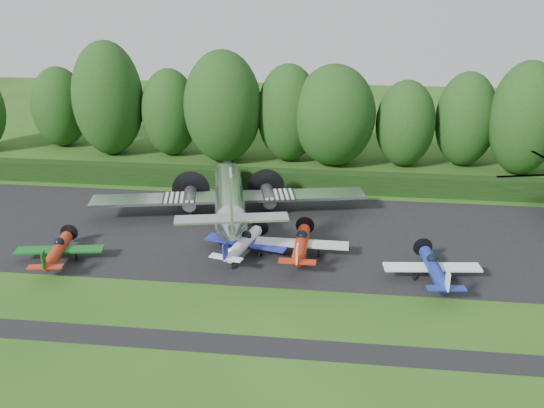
# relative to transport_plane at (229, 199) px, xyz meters

# --- Properties ---
(ground) EXTENTS (160.00, 160.00, 0.00)m
(ground) POSITION_rel_transport_plane_xyz_m (4.74, -12.22, -2.17)
(ground) COLOR #1F4814
(ground) RESTS_ON ground
(apron) EXTENTS (70.00, 18.00, 0.01)m
(apron) POSITION_rel_transport_plane_xyz_m (4.74, -2.22, -2.16)
(apron) COLOR black
(apron) RESTS_ON ground
(taxiway_verge) EXTENTS (70.00, 2.00, 0.00)m
(taxiway_verge) POSITION_rel_transport_plane_xyz_m (4.74, -18.22, -2.16)
(taxiway_verge) COLOR black
(taxiway_verge) RESTS_ON ground
(hedgerow) EXTENTS (90.00, 1.60, 2.00)m
(hedgerow) POSITION_rel_transport_plane_xyz_m (4.74, 8.78, -2.17)
(hedgerow) COLOR black
(hedgerow) RESTS_ON ground
(transport_plane) EXTENTS (24.24, 18.58, 7.77)m
(transport_plane) POSITION_rel_transport_plane_xyz_m (0.00, 0.00, 0.00)
(transport_plane) COLOR silver
(transport_plane) RESTS_ON ground
(light_plane_red) EXTENTS (6.54, 6.87, 2.51)m
(light_plane_red) POSITION_rel_transport_plane_xyz_m (-11.32, -9.29, -1.12)
(light_plane_red) COLOR #B12B10
(light_plane_red) RESTS_ON ground
(light_plane_white) EXTENTS (6.64, 6.98, 2.55)m
(light_plane_white) POSITION_rel_transport_plane_xyz_m (2.36, -6.41, -1.10)
(light_plane_white) COLOR white
(light_plane_white) RESTS_ON ground
(light_plane_orange) EXTENTS (7.21, 7.58, 2.77)m
(light_plane_orange) POSITION_rel_transport_plane_xyz_m (6.78, -6.25, -1.01)
(light_plane_orange) COLOR red
(light_plane_orange) RESTS_ON ground
(light_plane_blue) EXTENTS (6.88, 7.23, 2.64)m
(light_plane_blue) POSITION_rel_transport_plane_xyz_m (16.36, -8.98, -1.07)
(light_plane_blue) COLOR navy
(light_plane_blue) RESTS_ON ground
(tree_0) EXTENTS (9.13, 9.13, 11.22)m
(tree_0) POSITION_rel_transport_plane_xyz_m (8.52, 17.80, 3.44)
(tree_0) COLOR black
(tree_0) RESTS_ON ground
(tree_1) EXTENTS (7.32, 7.32, 12.10)m
(tree_1) POSITION_rel_transport_plane_xyz_m (28.47, 16.91, 3.87)
(tree_1) COLOR black
(tree_1) RESTS_ON ground
(tree_3) EXTENTS (6.66, 6.66, 10.48)m
(tree_3) POSITION_rel_transport_plane_xyz_m (22.95, 19.27, 3.06)
(tree_3) COLOR black
(tree_3) RESTS_ON ground
(tree_4) EXTENTS (6.58, 6.58, 10.16)m
(tree_4) POSITION_rel_transport_plane_xyz_m (-10.54, 19.40, 2.90)
(tree_4) COLOR black
(tree_4) RESTS_ON ground
(tree_5) EXTENTS (6.50, 6.50, 9.60)m
(tree_5) POSITION_rel_transport_plane_xyz_m (16.36, 18.33, 2.62)
(tree_5) COLOR black
(tree_5) RESTS_ON ground
(tree_7) EXTENTS (8.69, 8.69, 12.60)m
(tree_7) POSITION_rel_transport_plane_xyz_m (-3.86, 17.51, 4.13)
(tree_7) COLOR black
(tree_7) RESTS_ON ground
(tree_8) EXTENTS (8.14, 8.14, 13.26)m
(tree_8) POSITION_rel_transport_plane_xyz_m (-17.65, 18.81, 4.45)
(tree_8) COLOR black
(tree_8) RESTS_ON ground
(tree_9) EXTENTS (7.07, 7.07, 11.05)m
(tree_9) POSITION_rel_transport_plane_xyz_m (3.39, 18.75, 3.35)
(tree_9) COLOR black
(tree_9) RESTS_ON ground
(tree_11) EXTENTS (6.74, 6.74, 9.77)m
(tree_11) POSITION_rel_transport_plane_xyz_m (-24.99, 21.52, 2.71)
(tree_11) COLOR black
(tree_11) RESTS_ON ground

